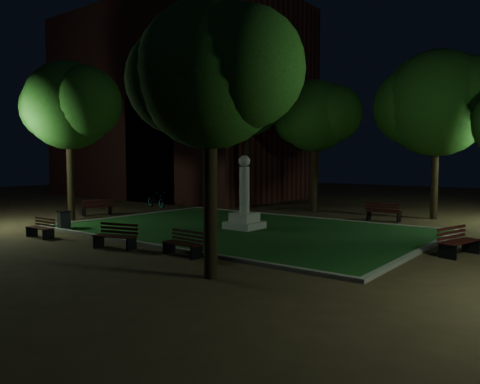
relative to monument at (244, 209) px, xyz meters
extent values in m
plane|color=#3E2F1D|center=(0.00, -2.00, -0.96)|extent=(80.00, 80.00, 0.00)
cube|color=#164116|center=(0.00, 0.00, -0.92)|extent=(15.00, 10.00, 0.08)
cube|color=slate|center=(0.00, -5.10, -0.90)|extent=(15.40, 0.20, 0.12)
cube|color=slate|center=(0.00, 5.10, -0.90)|extent=(15.40, 0.20, 0.12)
cube|color=slate|center=(-7.60, 0.00, -0.90)|extent=(0.20, 10.00, 0.12)
cube|color=slate|center=(7.60, 0.00, -0.90)|extent=(0.20, 10.00, 0.12)
cube|color=#99948D|center=(0.00, 0.00, -0.73)|extent=(1.40, 1.40, 0.30)
cube|color=#99948D|center=(0.00, 0.00, -0.38)|extent=(1.00, 1.00, 0.40)
cylinder|color=#99948D|center=(0.00, 0.00, 0.82)|extent=(0.44, 0.44, 2.00)
sphere|color=#99948D|center=(0.00, 0.00, 2.07)|extent=(0.50, 0.50, 0.50)
cube|color=#52231E|center=(-16.00, 12.00, 6.54)|extent=(20.00, 12.00, 15.00)
cube|color=black|center=(-13.00, 7.50, 2.54)|extent=(5.00, 3.00, 7.00)
cylinder|color=black|center=(-13.00, 7.50, 6.04)|extent=(5.00, 3.00, 5.00)
plane|color=#F73F1D|center=(-13.00, 8.70, 2.54)|extent=(6.30, 0.00, 6.30)
cylinder|color=black|center=(-9.04, -2.69, 1.28)|extent=(0.36, 0.36, 4.47)
sphere|color=#225418|center=(-9.04, -2.69, 4.84)|extent=(4.43, 4.43, 4.43)
sphere|color=#225418|center=(-7.93, -2.49, 4.94)|extent=(3.55, 3.55, 3.55)
sphere|color=#225418|center=(-9.93, -2.99, 4.74)|extent=(3.33, 3.33, 3.33)
cylinder|color=black|center=(-4.35, 6.03, 1.70)|extent=(0.36, 0.36, 5.31)
sphere|color=#225418|center=(-4.35, 6.03, 5.64)|extent=(4.28, 4.28, 4.28)
sphere|color=#225418|center=(-3.28, 6.23, 5.74)|extent=(3.43, 3.43, 3.43)
sphere|color=#225418|center=(-5.21, 5.73, 5.54)|extent=(3.21, 3.21, 3.21)
cylinder|color=black|center=(5.50, 9.03, 1.20)|extent=(0.36, 0.36, 4.32)
sphere|color=#225418|center=(5.50, 9.03, 4.99)|extent=(5.42, 5.42, 5.42)
sphere|color=#225418|center=(6.85, 9.23, 5.09)|extent=(4.33, 4.33, 4.33)
sphere|color=#225418|center=(4.41, 8.73, 4.89)|extent=(4.06, 4.06, 4.06)
cylinder|color=black|center=(4.22, -7.06, 1.11)|extent=(0.36, 0.36, 4.14)
sphere|color=#225418|center=(4.22, -7.06, 4.33)|extent=(3.82, 3.82, 3.82)
sphere|color=#225418|center=(5.18, -6.86, 4.43)|extent=(3.05, 3.05, 3.05)
sphere|color=#225418|center=(3.46, -7.36, 4.23)|extent=(2.86, 2.86, 2.86)
cylinder|color=black|center=(-9.15, 7.84, 1.52)|extent=(0.36, 0.36, 4.95)
sphere|color=#225418|center=(-9.15, 7.84, 5.63)|extent=(5.46, 5.46, 5.46)
sphere|color=#225418|center=(-7.78, 8.04, 5.73)|extent=(4.36, 4.36, 4.36)
sphere|color=#225418|center=(-10.24, 7.54, 5.53)|extent=(4.09, 4.09, 4.09)
cylinder|color=black|center=(-0.96, 8.01, 1.22)|extent=(0.36, 0.36, 4.35)
sphere|color=#225418|center=(-0.96, 8.01, 4.64)|extent=(4.17, 4.17, 4.17)
sphere|color=#225418|center=(0.09, 8.21, 4.74)|extent=(3.34, 3.34, 3.34)
sphere|color=#225418|center=(-1.79, 7.71, 4.54)|extent=(3.13, 3.13, 3.13)
cylinder|color=black|center=(-11.27, 8.29, 0.95)|extent=(0.12, 0.12, 3.81)
cylinder|color=black|center=(-11.27, 8.29, 2.85)|extent=(0.90, 0.08, 0.08)
sphere|color=#D8FFD8|center=(-11.72, 8.29, 2.85)|extent=(0.28, 0.28, 0.28)
sphere|color=#D8FFD8|center=(-10.82, 8.29, 2.85)|extent=(0.28, 0.28, 0.28)
cube|color=black|center=(-1.74, -6.28, -0.74)|extent=(0.20, 0.54, 0.43)
cube|color=black|center=(-0.41, -5.90, -0.74)|extent=(0.20, 0.54, 0.43)
cube|color=black|center=(-1.01, -6.30, -0.51)|extent=(1.54, 0.51, 0.04)
cube|color=black|center=(-1.05, -6.17, -0.51)|extent=(1.54, 0.51, 0.04)
cube|color=black|center=(-1.09, -6.03, -0.51)|extent=(1.54, 0.51, 0.04)
cube|color=black|center=(-1.13, -5.90, -0.51)|extent=(1.54, 0.51, 0.04)
cube|color=black|center=(-1.14, -5.84, -0.42)|extent=(1.53, 0.48, 0.09)
cube|color=black|center=(-1.14, -5.84, -0.28)|extent=(1.53, 0.48, 0.09)
cube|color=black|center=(-1.14, -5.84, -0.14)|extent=(1.53, 0.48, 0.09)
cube|color=black|center=(1.04, -5.52, -0.75)|extent=(0.08, 0.51, 0.41)
cube|color=black|center=(2.34, -5.58, -0.75)|extent=(0.08, 0.51, 0.41)
cube|color=black|center=(1.68, -5.75, -0.54)|extent=(1.48, 0.15, 0.04)
cube|color=black|center=(1.68, -5.62, -0.54)|extent=(1.48, 0.15, 0.04)
cube|color=black|center=(1.69, -5.49, -0.54)|extent=(1.48, 0.15, 0.04)
cube|color=black|center=(1.70, -5.36, -0.54)|extent=(1.48, 0.15, 0.04)
cube|color=black|center=(1.70, -5.31, -0.45)|extent=(1.48, 0.12, 0.09)
cube|color=black|center=(1.70, -5.31, -0.32)|extent=(1.48, 0.12, 0.09)
cube|color=black|center=(1.70, -5.31, -0.19)|extent=(1.48, 0.12, 0.09)
cube|color=black|center=(-5.92, -6.49, -0.76)|extent=(0.06, 0.48, 0.38)
cube|color=black|center=(-4.70, -6.48, -0.76)|extent=(0.06, 0.48, 0.38)
cube|color=black|center=(-5.31, -6.67, -0.56)|extent=(1.40, 0.10, 0.03)
cube|color=black|center=(-5.31, -6.55, -0.56)|extent=(1.40, 0.10, 0.03)
cube|color=black|center=(-5.31, -6.43, -0.56)|extent=(1.40, 0.10, 0.03)
cube|color=black|center=(-5.31, -6.31, -0.56)|extent=(1.40, 0.10, 0.03)
cube|color=black|center=(-5.31, -6.26, -0.48)|extent=(1.40, 0.07, 0.08)
cube|color=black|center=(-5.31, -6.26, -0.35)|extent=(1.40, 0.07, 0.08)
cube|color=black|center=(-5.31, -6.26, -0.23)|extent=(1.40, 0.07, 0.08)
cube|color=black|center=(-9.40, -0.04, -0.73)|extent=(0.56, 0.25, 0.46)
cube|color=black|center=(-9.89, -1.41, -0.73)|extent=(0.56, 0.25, 0.46)
cube|color=black|center=(-9.86, -0.65, -0.49)|extent=(0.65, 1.60, 0.04)
cube|color=black|center=(-9.72, -0.70, -0.49)|extent=(0.65, 1.60, 0.04)
cube|color=black|center=(-9.59, -0.75, -0.49)|extent=(0.65, 1.60, 0.04)
cube|color=black|center=(-9.45, -0.80, -0.49)|extent=(0.65, 1.60, 0.04)
cube|color=black|center=(-9.39, -0.82, -0.39)|extent=(0.62, 1.58, 0.10)
cube|color=black|center=(-9.39, -0.82, -0.24)|extent=(0.62, 1.58, 0.10)
cube|color=black|center=(-9.39, -0.82, -0.09)|extent=(0.62, 1.58, 0.10)
cube|color=black|center=(8.57, -0.78, -0.72)|extent=(0.58, 0.21, 0.47)
cube|color=black|center=(8.96, 0.66, -0.72)|extent=(0.58, 0.21, 0.47)
cube|color=black|center=(8.99, -0.12, -0.48)|extent=(0.53, 1.67, 0.04)
cube|color=black|center=(8.85, -0.08, -0.48)|extent=(0.53, 1.67, 0.04)
cube|color=black|center=(8.70, -0.05, -0.48)|extent=(0.53, 1.67, 0.04)
cube|color=black|center=(8.56, -0.01, -0.48)|extent=(0.53, 1.67, 0.04)
cube|color=black|center=(8.50, 0.01, -0.37)|extent=(0.50, 1.66, 0.10)
cube|color=black|center=(8.50, 0.01, -0.22)|extent=(0.50, 1.66, 0.10)
cube|color=black|center=(8.50, 0.01, -0.08)|extent=(0.50, 1.66, 0.10)
cube|color=black|center=(4.51, 6.66, -0.72)|extent=(0.10, 0.60, 0.48)
cube|color=black|center=(3.00, 6.58, -0.72)|extent=(0.10, 0.60, 0.48)
cube|color=black|center=(3.74, 6.86, -0.47)|extent=(1.73, 0.19, 0.04)
cube|color=black|center=(3.75, 6.71, -0.47)|extent=(1.73, 0.19, 0.04)
cube|color=black|center=(3.76, 6.56, -0.47)|extent=(1.73, 0.19, 0.04)
cube|color=black|center=(3.77, 6.41, -0.47)|extent=(1.73, 0.19, 0.04)
cube|color=black|center=(3.77, 6.34, -0.36)|extent=(1.73, 0.15, 0.10)
cube|color=black|center=(3.77, 6.34, -0.21)|extent=(1.73, 0.15, 0.10)
cube|color=black|center=(3.77, 6.34, -0.06)|extent=(1.73, 0.15, 0.10)
cube|color=black|center=(-6.30, -4.81, -0.56)|extent=(0.53, 0.53, 0.79)
cube|color=black|center=(-6.30, -4.81, -0.14)|extent=(0.60, 0.60, 0.05)
imported|color=black|center=(-10.09, 4.01, -0.45)|extent=(2.00, 0.96, 1.01)
camera|label=1|loc=(12.25, -16.21, 2.20)|focal=35.00mm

